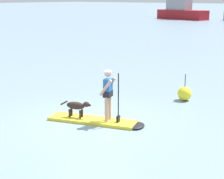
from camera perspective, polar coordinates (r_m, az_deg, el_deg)
The scene contains 6 objects.
ground_plane at distance 12.53m, azimuth -2.93°, elevation -4.84°, with size 400.00×400.00×0.00m, color gray.
paddleboard at distance 12.43m, azimuth -1.97°, elevation -4.74°, with size 3.27×1.77×0.10m.
person_paddler at distance 12.03m, azimuth -0.54°, elevation -0.33°, with size 0.67×0.58×1.67m.
dog at distance 12.60m, azimuth -5.25°, elevation -2.49°, with size 1.07×0.45×0.56m.
moored_boat_port at distance 70.27m, azimuth 10.31°, elevation 11.47°, with size 10.00×4.48×11.06m.
marker_buoy at distance 15.23m, azimuth 10.80°, elevation -0.59°, with size 0.56×0.56×1.06m.
Camera 1 is at (8.05, -8.73, 4.00)m, focal length 61.14 mm.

